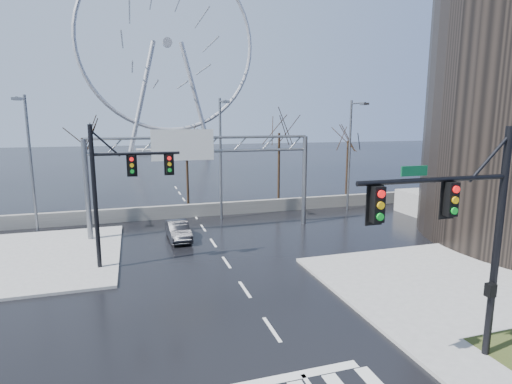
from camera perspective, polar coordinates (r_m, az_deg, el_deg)
name	(u,v)px	position (r m, az deg, el deg)	size (l,w,h in m)	color
ground	(272,329)	(16.76, 2.28, -19.02)	(260.00, 260.00, 0.00)	black
sidewalk_right_ext	(441,280)	(23.18, 24.96, -11.29)	(12.00, 10.00, 0.15)	gray
sidewalk_far	(32,258)	(27.70, -29.31, -8.20)	(10.00, 12.00, 0.15)	gray
barrier_wall	(195,210)	(34.99, -8.69, -2.60)	(52.00, 0.50, 1.10)	slate
signal_mast_near	(467,226)	(14.40, 27.97, -4.27)	(5.52, 0.41, 8.00)	black
signal_mast_far	(116,183)	(23.02, -19.35, 1.22)	(4.72, 0.41, 8.00)	black
sign_gantry	(199,163)	(29.27, -8.17, 4.15)	(16.36, 0.40, 7.60)	slate
streetlight_left	(29,154)	(32.81, -29.70, 4.80)	(0.50, 2.55, 10.00)	slate
streetlight_mid	(221,149)	(32.78, -4.97, 6.07)	(0.50, 2.55, 10.00)	slate
streetlight_right	(352,147)	(37.21, 13.51, 6.30)	(0.50, 2.55, 10.00)	slate
tree_left	(83,147)	(37.58, -23.51, 5.92)	(3.75, 3.75, 7.50)	black
tree_center	(187,153)	(38.73, -9.87, 5.51)	(3.25, 3.25, 6.50)	black
tree_right	(279,141)	(39.86, 3.31, 7.27)	(3.90, 3.90, 7.80)	black
tree_far_right	(348,147)	(43.78, 12.99, 6.22)	(3.40, 3.40, 6.80)	black
ferris_wheel	(168,50)	(110.72, -12.51, 19.18)	(45.00, 6.00, 50.91)	gray
car	(178,230)	(28.44, -11.06, -5.41)	(1.38, 3.94, 1.30)	black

